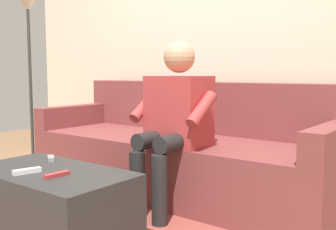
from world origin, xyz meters
TOP-DOWN VIEW (x-y plane):
  - ground_plane at (0.00, 0.60)m, footprint 8.00×8.00m
  - back_wall at (0.00, -0.68)m, footprint 4.75×0.06m
  - couch at (0.00, -0.16)m, footprint 2.42×0.89m
  - coffee_table at (0.00, 1.07)m, footprint 0.92×0.51m
  - person_solo_seated at (-0.22, 0.25)m, footprint 0.53×0.52m
  - remote_white at (0.04, 1.18)m, footprint 0.07×0.15m
  - remote_gray at (0.20, 0.92)m, footprint 0.11×0.09m
  - remote_red at (-0.13, 1.13)m, footprint 0.04×0.14m
  - floor_lamp at (1.64, 0.07)m, footprint 0.24×0.24m

SIDE VIEW (x-z plane):
  - ground_plane at x=0.00m, z-range 0.00..0.00m
  - coffee_table at x=0.00m, z-range 0.00..0.40m
  - couch at x=0.00m, z-range -0.12..0.72m
  - remote_red at x=-0.13m, z-range 0.40..0.42m
  - remote_gray at x=0.20m, z-range 0.40..0.42m
  - remote_white at x=0.04m, z-range 0.40..0.43m
  - person_solo_seated at x=-0.22m, z-range 0.08..1.21m
  - back_wall at x=0.00m, z-range 0.00..2.50m
  - floor_lamp at x=1.64m, z-range 0.55..2.25m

